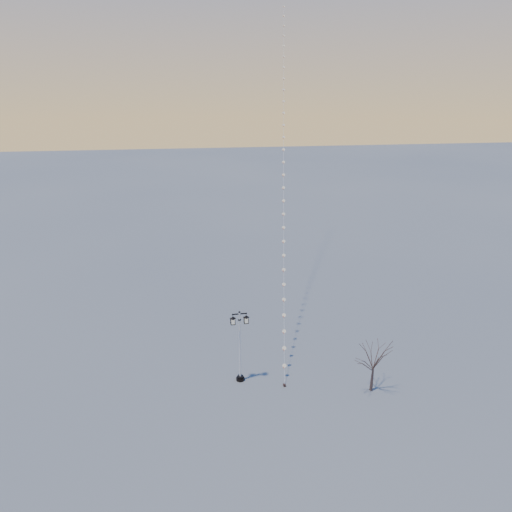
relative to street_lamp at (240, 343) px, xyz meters
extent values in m
plane|color=slate|center=(2.42, -1.84, -3.13)|extent=(300.00, 300.00, 0.00)
cylinder|color=black|center=(0.00, 0.00, -3.04)|extent=(0.63, 0.63, 0.18)
cylinder|color=black|center=(0.00, 0.00, -2.87)|extent=(0.45, 0.45, 0.16)
cylinder|color=silver|center=(0.00, 0.00, -0.16)|extent=(0.15, 0.15, 5.27)
cylinder|color=black|center=(0.00, 0.00, 1.86)|extent=(0.22, 0.22, 0.07)
cube|color=black|center=(0.00, 0.00, 2.31)|extent=(1.07, 0.09, 0.07)
sphere|color=black|center=(0.00, 0.00, 2.45)|extent=(0.16, 0.16, 0.16)
pyramid|color=black|center=(-0.47, -0.01, 2.14)|extent=(0.49, 0.49, 0.16)
cube|color=beige|center=(-0.47, -0.01, 1.80)|extent=(0.29, 0.29, 0.38)
cube|color=black|center=(-0.47, -0.01, 1.58)|extent=(0.34, 0.34, 0.04)
pyramid|color=black|center=(0.47, 0.01, 2.14)|extent=(0.49, 0.49, 0.16)
cube|color=beige|center=(0.47, 0.01, 1.80)|extent=(0.29, 0.29, 0.38)
cube|color=black|center=(0.47, 0.01, 1.58)|extent=(0.34, 0.34, 0.04)
cone|color=#423029|center=(9.04, -2.70, -2.16)|extent=(0.23, 0.23, 1.95)
cylinder|color=black|center=(3.04, -1.28, -3.03)|extent=(0.20, 0.20, 0.20)
cylinder|color=black|center=(3.04, -1.28, -3.01)|extent=(0.03, 0.03, 0.25)
cone|color=orange|center=(6.61, 16.25, 11.81)|extent=(0.08, 0.08, 0.28)
cylinder|color=white|center=(3.04, -1.28, -2.54)|extent=(0.02, 0.02, 0.79)
camera|label=1|loc=(-3.38, -27.95, 16.85)|focal=31.65mm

